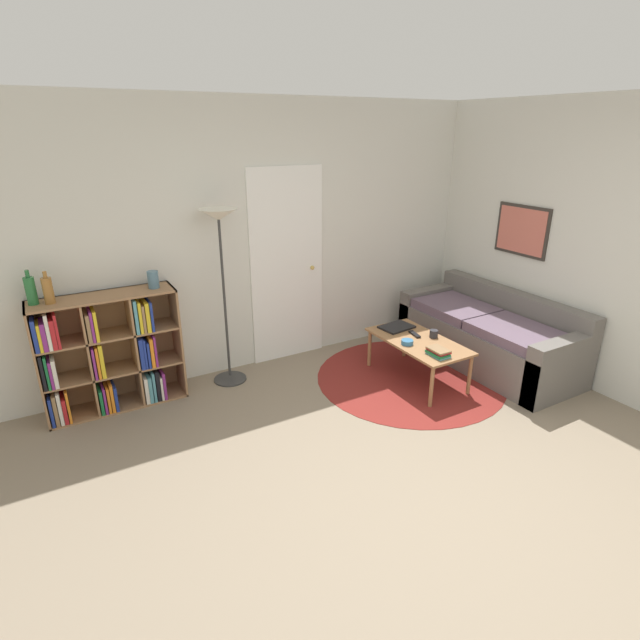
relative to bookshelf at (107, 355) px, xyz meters
The scene contains 16 objects.
ground_plane 2.91m from the bookshelf, 56.79° to the right, with size 14.00×14.00×0.00m, color gray.
wall_back 1.78m from the bookshelf, ahead, with size 7.79×0.11×2.60m.
wall_right 4.22m from the bookshelf, 15.47° to the right, with size 0.08×5.59×2.60m.
rug 2.81m from the bookshelf, 18.96° to the right, with size 1.83×1.83×0.01m.
bookshelf is the anchor object (origin of this frame).
floor_lamp 1.39m from the bookshelf, ahead, with size 0.34×0.34×1.66m.
couch 3.74m from the bookshelf, 15.45° to the right, with size 0.81×1.90×0.73m.
coffee_table 2.82m from the bookshelf, 19.45° to the right, with size 0.54×1.02×0.42m.
laptop 2.74m from the bookshelf, 12.41° to the right, with size 0.35×0.27×0.02m.
bowl 2.68m from the bookshelf, 21.03° to the right, with size 0.11×0.11×0.04m.
book_stack_on_table 2.89m from the bookshelf, 26.64° to the right, with size 0.15×0.20×0.07m.
cup 2.99m from the bookshelf, 18.71° to the right, with size 0.08×0.08×0.07m.
remote 2.83m from the bookshelf, 16.96° to the right, with size 0.08×0.18×0.02m.
bottle_left 0.79m from the bookshelf, behind, with size 0.08×0.08×0.28m.
bottle_middle 0.72m from the bookshelf, behind, with size 0.08×0.08×0.26m.
vase_on_shelf 0.76m from the bookshelf, ahead, with size 0.09×0.09×0.15m.
Camera 1 is at (-1.91, -1.87, 2.32)m, focal length 28.00 mm.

